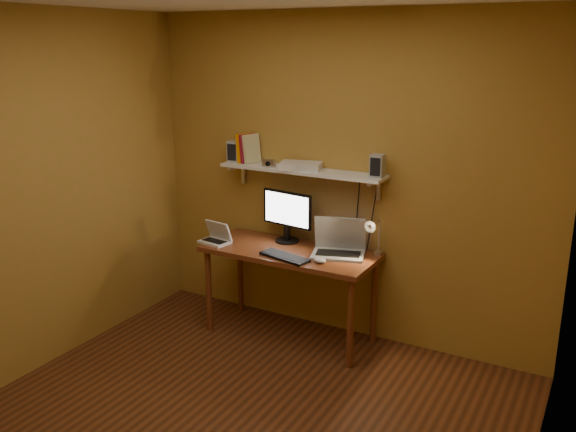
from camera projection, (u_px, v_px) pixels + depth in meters
The scene contains 14 objects.
room at pixel (230, 232), 3.50m from camera, with size 3.44×3.24×2.64m.
desk at pixel (290, 260), 4.89m from camera, with size 1.40×0.60×0.75m.
wall_shelf at pixel (302, 171), 4.87m from camera, with size 1.40×0.25×0.21m.
monitor at pixel (287, 214), 5.01m from camera, with size 0.47×0.23×0.43m.
laptop at pixel (339, 245), 4.76m from camera, with size 0.47×0.39×0.29m.
netbook at pixel (216, 237), 5.04m from camera, with size 0.27×0.21×0.18m.
keyboard at pixel (285, 257), 4.68m from camera, with size 0.42×0.14×0.02m, color black.
mouse at pixel (320, 260), 4.58m from camera, with size 0.11×0.07×0.04m, color silver.
desk_lamp at pixel (374, 233), 4.61m from camera, with size 0.09×0.23×0.38m.
speaker_left at pixel (234, 151), 5.14m from camera, with size 0.10×0.10×0.18m, color #989BA0.
speaker_right at pixel (377, 166), 4.54m from camera, with size 0.10×0.10×0.17m, color #989BA0.
books at pixel (248, 148), 5.09m from camera, with size 0.17×0.17×0.24m.
shelf_camera at pixel (269, 163), 4.92m from camera, with size 0.11×0.06×0.06m.
router at pixel (301, 166), 4.85m from camera, with size 0.33×0.22×0.05m, color silver.
Camera 1 is at (1.91, -2.76, 2.35)m, focal length 38.00 mm.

